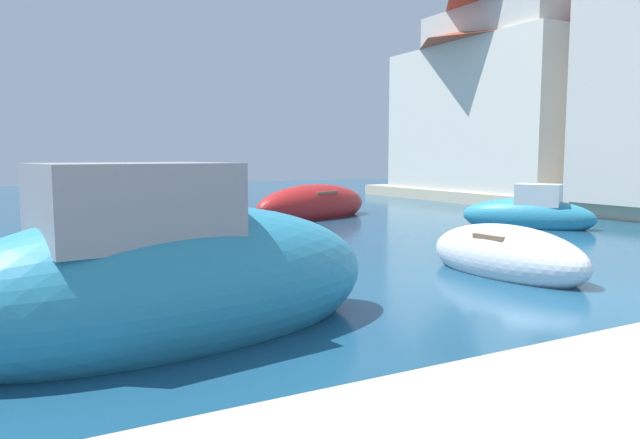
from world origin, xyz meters
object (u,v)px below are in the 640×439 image
Objects in this scene: moored_boat_1 at (506,256)px; moored_boat_5 at (313,206)px; waterfront_building_annex at (516,90)px; moored_boat_0 at (169,281)px; quayside_tree at (564,119)px; moored_boat_2 at (528,214)px; waterfront_building_far at (500,106)px.

moored_boat_5 is (1.41, 10.07, 0.09)m from moored_boat_1.
waterfront_building_annex reaches higher than moored_boat_1.
waterfront_building_annex is (18.81, 12.89, 4.38)m from moored_boat_0.
moored_boat_2 is at bearing -146.25° from quayside_tree.
quayside_tree is (-0.05, -3.63, -0.78)m from waterfront_building_far.
waterfront_building_far reaches higher than moored_boat_0.
moored_boat_0 is at bearing -146.26° from moored_boat_5.
waterfront_building_far is at bearing 89.25° from quayside_tree.
quayside_tree is (-0.05, -2.70, -1.46)m from waterfront_building_annex.
quayside_tree reaches higher than moored_boat_1.
waterfront_building_far reaches higher than moored_boat_5.
moored_boat_0 is 0.63× the size of waterfront_building_annex.
waterfront_building_far reaches higher than quayside_tree.
moored_boat_2 is (11.82, 5.55, -0.27)m from moored_boat_0.
moored_boat_5 is at bearing 167.23° from moored_boat_1.
waterfront_building_annex reaches higher than waterfront_building_far.
moored_boat_0 reaches higher than moored_boat_2.
moored_boat_2 is 6.85m from moored_boat_5.
quayside_tree is at bearing -25.05° from moored_boat_5.
moored_boat_5 is 11.71m from quayside_tree.
moored_boat_0 is 23.22m from waterfront_building_annex.
waterfront_building_far is (18.81, 13.82, 3.70)m from moored_boat_0.
moored_boat_2 is 0.43× the size of waterfront_building_annex.
waterfront_building_annex is 0.87× the size of waterfront_building_far.
waterfront_building_annex reaches higher than quayside_tree.
quayside_tree is at bearing -91.01° from waterfront_building_annex.
moored_boat_0 is 23.64m from waterfront_building_far.
waterfront_building_annex is at bearing 88.99° from quayside_tree.
moored_boat_0 is at bearing -151.49° from quayside_tree.
quayside_tree is (11.26, -0.67, 3.16)m from moored_boat_5.
waterfront_building_far is (0.00, 0.93, -0.68)m from waterfront_building_annex.
moored_boat_1 is 16.10m from quayside_tree.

